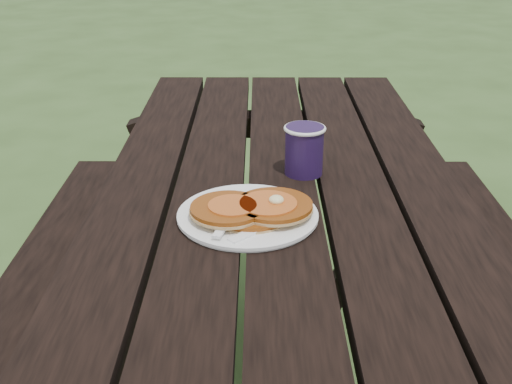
{
  "coord_description": "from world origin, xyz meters",
  "views": [
    {
      "loc": [
        -0.05,
        -1.18,
        1.3
      ],
      "look_at": [
        -0.05,
        -0.11,
        0.8
      ],
      "focal_mm": 45.0,
      "sensor_mm": 36.0,
      "label": 1
    }
  ],
  "objects_px": {
    "picnic_table": "(280,343)",
    "pancake_stack": "(252,209)",
    "plate": "(248,216)",
    "coffee_cup": "(304,147)"
  },
  "relations": [
    {
      "from": "plate",
      "to": "pancake_stack",
      "type": "height_order",
      "value": "pancake_stack"
    },
    {
      "from": "picnic_table",
      "to": "plate",
      "type": "relative_size",
      "value": 7.05
    },
    {
      "from": "coffee_cup",
      "to": "plate",
      "type": "bearing_deg",
      "value": -118.77
    },
    {
      "from": "pancake_stack",
      "to": "coffee_cup",
      "type": "bearing_deg",
      "value": 64.19
    },
    {
      "from": "picnic_table",
      "to": "coffee_cup",
      "type": "relative_size",
      "value": 16.9
    },
    {
      "from": "plate",
      "to": "coffee_cup",
      "type": "relative_size",
      "value": 2.4
    },
    {
      "from": "picnic_table",
      "to": "pancake_stack",
      "type": "height_order",
      "value": "pancake_stack"
    },
    {
      "from": "pancake_stack",
      "to": "coffee_cup",
      "type": "xyz_separation_m",
      "value": [
        0.11,
        0.22,
        0.04
      ]
    },
    {
      "from": "plate",
      "to": "coffee_cup",
      "type": "distance_m",
      "value": 0.25
    },
    {
      "from": "picnic_table",
      "to": "coffee_cup",
      "type": "bearing_deg",
      "value": 63.4
    }
  ]
}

